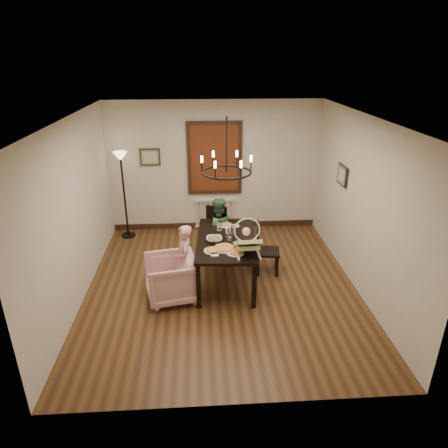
{
  "coord_description": "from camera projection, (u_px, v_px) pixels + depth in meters",
  "views": [
    {
      "loc": [
        -0.34,
        -5.82,
        3.67
      ],
      "look_at": [
        0.05,
        0.23,
        1.05
      ],
      "focal_mm": 32.0,
      "sensor_mm": 36.0,
      "label": 1
    }
  ],
  "objects": [
    {
      "name": "chandelier",
      "position": [
        226.0,
        172.0,
        6.2
      ],
      "size": [
        0.8,
        0.8,
        0.04
      ],
      "primitive_type": "torus",
      "color": "black",
      "rests_on": "room_shell"
    },
    {
      "name": "drinking_glass",
      "position": [
        229.0,
        236.0,
        6.57
      ],
      "size": [
        0.07,
        0.07,
        0.13
      ],
      "primitive_type": "cylinder",
      "color": "silver",
      "rests_on": "dining_table"
    },
    {
      "name": "elderly_woman",
      "position": [
        185.0,
        265.0,
        6.46
      ],
      "size": [
        0.27,
        0.38,
        0.98
      ],
      "primitive_type": "imported",
      "rotation": [
        0.0,
        0.0,
        -1.48
      ],
      "color": "#CA8E94",
      "rests_on": "room_shell"
    },
    {
      "name": "picture_right",
      "position": [
        342.0,
        175.0,
        7.11
      ],
      "size": [
        0.03,
        0.42,
        0.36
      ],
      "primitive_type": "cube",
      "rotation": [
        0.0,
        0.0,
        1.57
      ],
      "color": "black",
      "rests_on": "room_shell"
    },
    {
      "name": "radiator",
      "position": [
        215.0,
        213.0,
        8.94
      ],
      "size": [
        0.92,
        0.12,
        0.62
      ],
      "primitive_type": null,
      "color": "silver",
      "rests_on": "room_shell"
    },
    {
      "name": "window_blinds",
      "position": [
        215.0,
        158.0,
        8.42
      ],
      "size": [
        1.0,
        0.03,
        1.4
      ],
      "primitive_type": "cube",
      "color": "maroon",
      "rests_on": "room_shell"
    },
    {
      "name": "salad_bowl",
      "position": [
        214.0,
        239.0,
        6.55
      ],
      "size": [
        0.31,
        0.31,
        0.08
      ],
      "primitive_type": "imported",
      "color": "white",
      "rests_on": "dining_table"
    },
    {
      "name": "dining_table",
      "position": [
        226.0,
        243.0,
        6.68
      ],
      "size": [
        1.09,
        1.79,
        0.81
      ],
      "rotation": [
        0.0,
        0.0,
        -0.07
      ],
      "color": "black",
      "rests_on": "room_shell"
    },
    {
      "name": "floor_lamp",
      "position": [
        124.0,
        197.0,
        8.3
      ],
      "size": [
        0.3,
        0.3,
        1.8
      ],
      "primitive_type": null,
      "color": "black",
      "rests_on": "room_shell"
    },
    {
      "name": "room_shell",
      "position": [
        220.0,
        201.0,
        6.58
      ],
      "size": [
        4.51,
        5.0,
        2.81
      ],
      "color": "brown",
      "rests_on": "ground"
    },
    {
      "name": "armchair",
      "position": [
        171.0,
        278.0,
        6.34
      ],
      "size": [
        0.93,
        0.92,
        0.72
      ],
      "primitive_type": "imported",
      "rotation": [
        0.0,
        0.0,
        -1.37
      ],
      "color": "#E4AEC4",
      "rests_on": "room_shell"
    },
    {
      "name": "baby_bouncer",
      "position": [
        247.0,
        241.0,
        6.1
      ],
      "size": [
        0.45,
        0.61,
        0.39
      ],
      "primitive_type": null,
      "rotation": [
        0.0,
        0.0,
        0.04
      ],
      "color": "beige",
      "rests_on": "dining_table"
    },
    {
      "name": "chair_right",
      "position": [
        268.0,
        249.0,
        7.06
      ],
      "size": [
        0.46,
        0.46,
        0.93
      ],
      "primitive_type": null,
      "rotation": [
        0.0,
        0.0,
        1.43
      ],
      "color": "black",
      "rests_on": "room_shell"
    },
    {
      "name": "pizza_platter",
      "position": [
        224.0,
        248.0,
        6.28
      ],
      "size": [
        0.33,
        0.33,
        0.04
      ],
      "primitive_type": "cylinder",
      "color": "tan",
      "rests_on": "dining_table"
    },
    {
      "name": "seated_man",
      "position": [
        217.0,
        235.0,
        7.45
      ],
      "size": [
        0.58,
        0.5,
        1.04
      ],
      "primitive_type": "imported",
      "rotation": [
        0.0,
        0.0,
        3.37
      ],
      "color": "#3C6546",
      "rests_on": "room_shell"
    },
    {
      "name": "chair_far",
      "position": [
        214.0,
        232.0,
        7.69
      ],
      "size": [
        0.53,
        0.53,
        0.95
      ],
      "primitive_type": null,
      "rotation": [
        0.0,
        0.0,
        -0.32
      ],
      "color": "black",
      "rests_on": "room_shell"
    },
    {
      "name": "picture_back",
      "position": [
        150.0,
        157.0,
        8.33
      ],
      "size": [
        0.42,
        0.03,
        0.36
      ],
      "primitive_type": "cube",
      "color": "black",
      "rests_on": "room_shell"
    }
  ]
}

